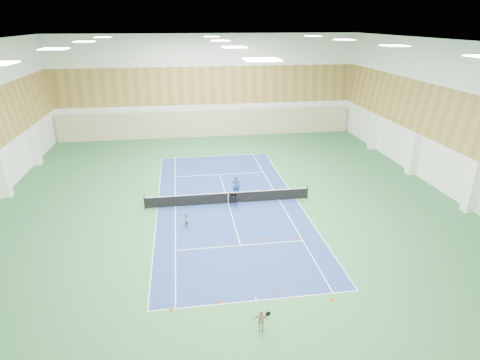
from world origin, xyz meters
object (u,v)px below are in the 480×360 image
object	(u,v)px
coach	(236,185)
child_court	(187,220)
tennis_net	(228,197)
child_apron	(261,320)
ball_cart	(233,201)

from	to	relation	value
coach	child_court	distance (m)	6.39
tennis_net	coach	distance (m)	1.74
tennis_net	child_apron	size ratio (longest dim) A/B	11.55
child_court	child_apron	distance (m)	11.00
child_apron	coach	bearing A→B (deg)	97.87
tennis_net	ball_cart	size ratio (longest dim) A/B	12.98
coach	ball_cart	distance (m)	2.19
child_court	ball_cart	xyz separation A→B (m)	(3.58, 2.78, -0.04)
ball_cart	child_apron	bearing A→B (deg)	-80.00
tennis_net	ball_cart	xyz separation A→B (m)	(0.31, -0.60, -0.06)
ball_cart	coach	bearing A→B (deg)	88.04
coach	ball_cart	size ratio (longest dim) A/B	1.77
coach	ball_cart	world-z (taller)	coach
child_apron	child_court	bearing A→B (deg)	117.93
coach	child_court	bearing A→B (deg)	73.24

